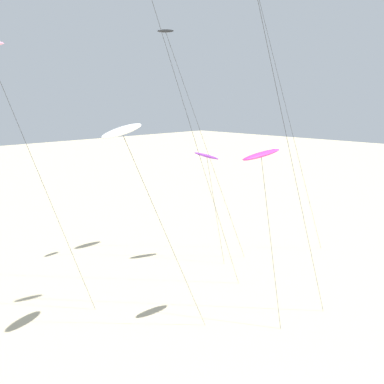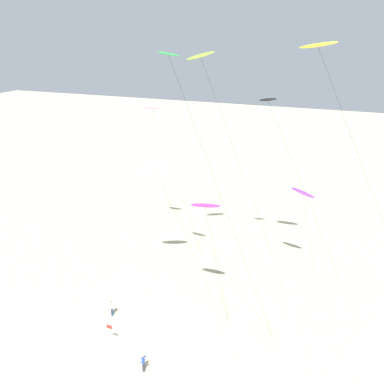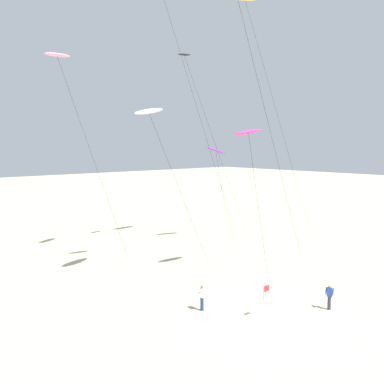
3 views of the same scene
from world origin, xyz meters
The scene contains 12 objects.
ground_plane centered at (0.00, 0.00, 0.00)m, with size 260.00×260.00×0.00m, color beige.
kite_yellow centered at (13.87, 14.34, 24.87)m, with size 13.78×1.04×25.57m.
kite_magenta centered at (6.15, 6.97, 11.61)m, with size 4.08×1.17×12.07m.
kite_pink centered at (-4.52, 18.17, 17.69)m, with size 7.60×0.73×18.07m.
kite_purple centered at (13.34, 17.94, 9.91)m, with size 3.72×0.98×10.49m.
kite_green centered at (3.27, 6.55, 23.85)m, with size 11.16×0.77×24.80m.
kite_lime centered at (3.05, 14.18, 23.67)m, with size 11.45×1.55×24.58m.
kite_black centered at (9.26, 18.03, 18.86)m, with size 10.48×0.71×19.87m.
kite_white centered at (-0.74, 10.93, 13.14)m, with size 8.11×1.91×13.63m.
kite_flyer_nearest centered at (4.10, -1.94, 0.89)m, with size 0.67×0.68×1.67m.
kite_flyer_middle centered at (-2.19, 3.44, 0.89)m, with size 0.72×0.72×1.67m.
marker_flag centered at (-0.27, -0.16, 1.49)m, with size 0.57×0.05×2.10m.
Camera 2 is at (17.96, -26.24, 26.43)m, focal length 40.05 mm.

